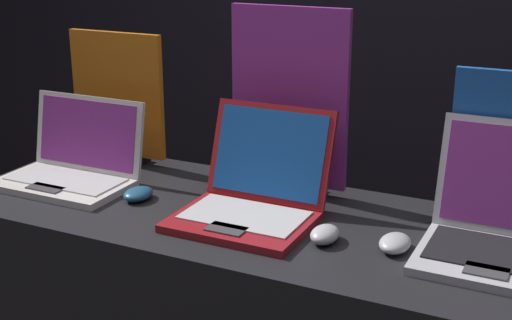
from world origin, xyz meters
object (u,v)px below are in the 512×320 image
(promo_stand_front, at_px, (118,101))
(laptop_back, at_px, (499,227))
(mouse_back, at_px, (395,243))
(mouse_middle, at_px, (325,234))
(promo_stand_middle, at_px, (288,105))
(laptop_front, at_px, (73,164))
(mouse_front, at_px, (138,194))
(laptop_middle, at_px, (252,194))

(promo_stand_front, distance_m, laptop_back, 1.20)
(promo_stand_front, height_order, mouse_back, promo_stand_front)
(mouse_middle, relative_size, promo_stand_middle, 0.18)
(promo_stand_front, distance_m, mouse_middle, 0.88)
(laptop_front, height_order, mouse_front, laptop_front)
(laptop_middle, height_order, mouse_back, laptop_middle)
(mouse_front, distance_m, promo_stand_front, 0.40)
(mouse_front, height_order, mouse_back, mouse_back)
(mouse_middle, bearing_deg, promo_stand_middle, 127.66)
(mouse_back, bearing_deg, promo_stand_middle, 145.76)
(laptop_middle, height_order, laptop_back, laptop_back)
(mouse_front, bearing_deg, laptop_back, 4.69)
(mouse_front, bearing_deg, mouse_middle, -3.84)
(laptop_middle, height_order, promo_stand_middle, promo_stand_middle)
(laptop_back, bearing_deg, promo_stand_middle, 163.58)
(laptop_middle, distance_m, mouse_back, 0.39)
(mouse_front, relative_size, laptop_middle, 0.28)
(mouse_middle, relative_size, mouse_back, 0.93)
(laptop_middle, bearing_deg, mouse_front, -175.02)
(promo_stand_middle, height_order, mouse_back, promo_stand_middle)
(mouse_front, distance_m, laptop_middle, 0.34)
(laptop_front, xyz_separation_m, promo_stand_front, (0.00, 0.23, 0.14))
(laptop_front, distance_m, mouse_front, 0.25)
(mouse_middle, height_order, laptop_back, laptop_back)
(promo_stand_front, xyz_separation_m, mouse_middle, (0.80, -0.30, -0.17))
(mouse_back, bearing_deg, laptop_middle, 174.27)
(promo_stand_front, height_order, laptop_back, promo_stand_front)
(laptop_front, distance_m, laptop_back, 1.18)
(laptop_front, height_order, promo_stand_front, promo_stand_front)
(promo_stand_front, distance_m, promo_stand_middle, 0.58)
(laptop_middle, distance_m, promo_stand_middle, 0.29)
(mouse_middle, xyz_separation_m, promo_stand_middle, (-0.22, 0.29, 0.23))
(promo_stand_middle, distance_m, mouse_back, 0.52)
(laptop_middle, relative_size, laptop_back, 1.03)
(laptop_back, bearing_deg, laptop_front, -177.84)
(laptop_front, xyz_separation_m, promo_stand_middle, (0.58, 0.22, 0.19))
(mouse_middle, distance_m, laptop_back, 0.39)
(promo_stand_front, bearing_deg, promo_stand_middle, -1.13)
(promo_stand_front, distance_m, laptop_middle, 0.64)
(laptop_back, bearing_deg, laptop_middle, -175.47)
(laptop_middle, height_order, mouse_middle, laptop_middle)
(laptop_middle, bearing_deg, promo_stand_front, 158.03)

